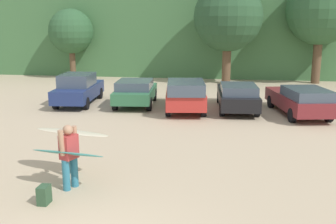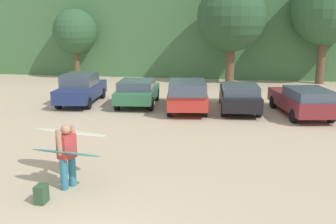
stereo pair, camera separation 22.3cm
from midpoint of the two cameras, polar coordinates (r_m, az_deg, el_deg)
hillside_ridge at (r=36.61m, az=4.95°, el=12.50°), size 108.00×12.00×8.19m
tree_far_right at (r=32.00m, az=-14.19°, el=11.32°), size 3.46×3.46×5.38m
tree_center_right at (r=28.37m, az=8.53°, el=13.55°), size 4.84×4.84×7.12m
tree_left at (r=30.02m, az=21.23°, el=13.65°), size 4.82×4.82×7.56m
parked_car_navy at (r=21.42m, az=-13.23°, el=3.33°), size 2.12×4.68×1.64m
parked_car_forest_green at (r=20.50m, az=-5.09°, el=3.00°), size 2.24×4.21×1.36m
parked_car_red at (r=19.13m, az=2.20°, el=2.66°), size 2.43×4.95×1.58m
parked_car_black at (r=19.60m, az=9.76°, el=2.37°), size 2.09×4.88×1.37m
parked_car_maroon at (r=19.14m, az=18.42°, el=1.72°), size 2.67×4.96×1.39m
person_adult at (r=10.35m, az=-14.85°, el=-5.81°), size 0.45×0.64×1.70m
person_child at (r=11.38m, az=-14.89°, el=-5.47°), size 0.34×0.57×1.25m
surfboard_teal at (r=10.34m, az=-15.09°, el=-5.84°), size 2.05×0.79×0.28m
surfboard_cream at (r=11.20m, az=-14.44°, el=-2.87°), size 2.39×1.14×0.14m
backpack_dropped at (r=9.91m, az=-18.28°, el=-11.42°), size 0.24×0.34×0.45m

